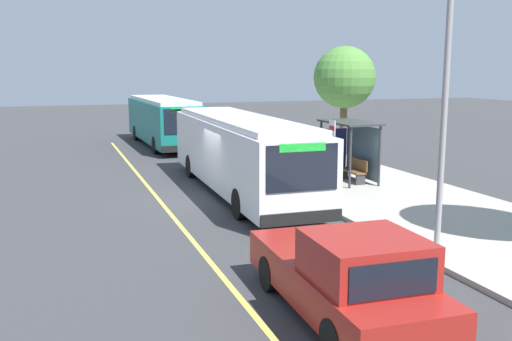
{
  "coord_description": "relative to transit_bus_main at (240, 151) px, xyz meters",
  "views": [
    {
      "loc": [
        20.13,
        -5.66,
        4.73
      ],
      "look_at": [
        1.9,
        0.74,
        1.32
      ],
      "focal_mm": 40.42,
      "sensor_mm": 36.0,
      "label": 1
    }
  ],
  "objects": [
    {
      "name": "lane_stripe_center",
      "position": [
        0.72,
        -3.21,
        -1.61
      ],
      "size": [
        36.0,
        0.14,
        0.01
      ],
      "primitive_type": "cube",
      "color": "#E0D64C",
      "rests_on": "ground_plane"
    },
    {
      "name": "street_tree_upstreet",
      "position": [
        -5.03,
        7.08,
        2.67
      ],
      "size": [
        3.08,
        3.08,
        5.71
      ],
      "color": "brown",
      "rests_on": "sidewalk_curb"
    },
    {
      "name": "pickup_truck",
      "position": [
        11.65,
        -1.63,
        -0.76
      ],
      "size": [
        5.46,
        2.16,
        1.85
      ],
      "color": "maroon",
      "rests_on": "ground_plane"
    },
    {
      "name": "bus_shelter",
      "position": [
        -0.17,
        4.87,
        0.3
      ],
      "size": [
        2.9,
        1.6,
        2.48
      ],
      "color": "#333338",
      "rests_on": "sidewalk_curb"
    },
    {
      "name": "transit_bus_main",
      "position": [
        0.0,
        0.0,
        0.0
      ],
      "size": [
        12.54,
        2.84,
        2.95
      ],
      "color": "white",
      "rests_on": "ground_plane"
    },
    {
      "name": "transit_bus_second",
      "position": [
        -14.89,
        -0.26,
        -0.0
      ],
      "size": [
        11.24,
        2.85,
        2.95
      ],
      "color": "#146B66",
      "rests_on": "ground_plane"
    },
    {
      "name": "waiting_bench",
      "position": [
        0.15,
        4.86,
        -0.99
      ],
      "size": [
        1.6,
        0.48,
        0.95
      ],
      "color": "brown",
      "rests_on": "sidewalk_curb"
    },
    {
      "name": "pedestrian_commuter",
      "position": [
        1.34,
        3.47,
        -0.5
      ],
      "size": [
        0.24,
        0.4,
        1.69
      ],
      "color": "#282D47",
      "rests_on": "sidewalk_curb"
    },
    {
      "name": "ground_plane",
      "position": [
        0.72,
        -1.01,
        -1.62
      ],
      "size": [
        120.0,
        120.0,
        0.0
      ],
      "primitive_type": "plane",
      "color": "#38383A"
    },
    {
      "name": "sidewalk_curb",
      "position": [
        0.72,
        4.99,
        -1.54
      ],
      "size": [
        44.0,
        6.4,
        0.15
      ],
      "primitive_type": "cube",
      "color": "#A8A399",
      "rests_on": "ground_plane"
    },
    {
      "name": "utility_pole",
      "position": [
        8.79,
        2.56,
        1.73
      ],
      "size": [
        0.16,
        0.16,
        6.4
      ],
      "primitive_type": "cylinder",
      "color": "gray",
      "rests_on": "sidewalk_curb"
    },
    {
      "name": "route_sign_post",
      "position": [
        2.38,
        2.72,
        0.34
      ],
      "size": [
        0.44,
        0.08,
        2.8
      ],
      "color": "#333338",
      "rests_on": "sidewalk_curb"
    }
  ]
}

